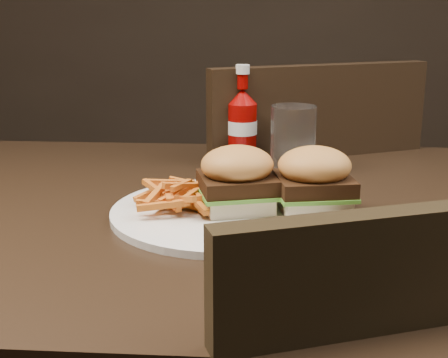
# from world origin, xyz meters

# --- Properties ---
(dining_table) EXTENTS (1.20, 0.80, 0.04)m
(dining_table) POSITION_xyz_m (0.00, 0.00, 0.73)
(dining_table) COLOR black
(dining_table) RESTS_ON ground
(chair_far) EXTENTS (0.61, 0.61, 0.04)m
(chair_far) POSITION_xyz_m (0.02, 0.50, 0.43)
(chair_far) COLOR black
(chair_far) RESTS_ON ground
(plate) EXTENTS (0.31, 0.31, 0.01)m
(plate) POSITION_xyz_m (-0.05, -0.05, 0.76)
(plate) COLOR white
(plate) RESTS_ON dining_table
(sandwich_half_a) EXTENTS (0.11, 0.10, 0.02)m
(sandwich_half_a) POSITION_xyz_m (-0.03, -0.05, 0.77)
(sandwich_half_a) COLOR beige
(sandwich_half_a) RESTS_ON plate
(sandwich_half_b) EXTENTS (0.10, 0.10, 0.02)m
(sandwich_half_b) POSITION_xyz_m (0.07, -0.04, 0.77)
(sandwich_half_b) COLOR beige
(sandwich_half_b) RESTS_ON plate
(fries_pile) EXTENTS (0.11, 0.11, 0.04)m
(fries_pile) POSITION_xyz_m (-0.11, -0.05, 0.78)
(fries_pile) COLOR orange
(fries_pile) RESTS_ON plate
(ketchup_bottle) EXTENTS (0.06, 0.06, 0.10)m
(ketchup_bottle) POSITION_xyz_m (-0.04, 0.23, 0.81)
(ketchup_bottle) COLOR #7F0503
(ketchup_bottle) RESTS_ON dining_table
(tumbler) EXTENTS (0.09, 0.09, 0.12)m
(tumbler) POSITION_xyz_m (0.05, 0.19, 0.81)
(tumbler) COLOR white
(tumbler) RESTS_ON dining_table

